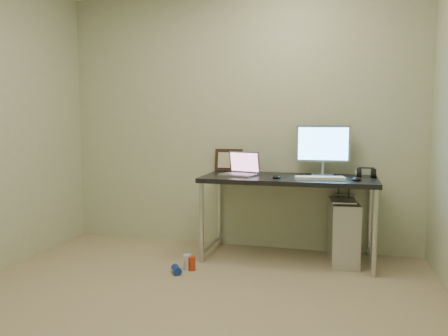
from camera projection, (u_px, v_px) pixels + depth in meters
floor at (174, 320)px, 2.72m from camera, size 3.50×3.50×0.00m
wall_back at (238, 120)px, 4.27m from camera, size 3.50×0.02×2.50m
desk at (288, 186)px, 3.88m from camera, size 1.52×0.66×0.75m
tower_computer at (343, 232)px, 3.83m from camera, size 0.28×0.54×0.58m
cable_a at (338, 212)px, 4.07m from camera, size 0.01×0.16×0.69m
cable_b at (348, 215)px, 4.03m from camera, size 0.02×0.11×0.71m
can_red at (192, 263)px, 3.64m from camera, size 0.07×0.07×0.12m
can_white at (187, 262)px, 3.65m from camera, size 0.08×0.08×0.13m
can_blue at (176, 270)px, 3.56m from camera, size 0.12×0.14×0.07m
laptop at (241, 170)px, 3.97m from camera, size 0.36×0.32×0.21m
monitor at (323, 146)px, 3.96m from camera, size 0.49×0.15×0.46m
keyboard at (320, 178)px, 3.67m from camera, size 0.43×0.20×0.02m
mouse_right at (357, 178)px, 3.61m from camera, size 0.09×0.12×0.04m
mouse_left at (276, 176)px, 3.76m from camera, size 0.07×0.12×0.04m
headphones at (366, 174)px, 3.82m from camera, size 0.16×0.10×0.11m
picture_frame at (229, 160)px, 4.31m from camera, size 0.28×0.10×0.22m
webcam at (253, 162)px, 4.24m from camera, size 0.05×0.04×0.13m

